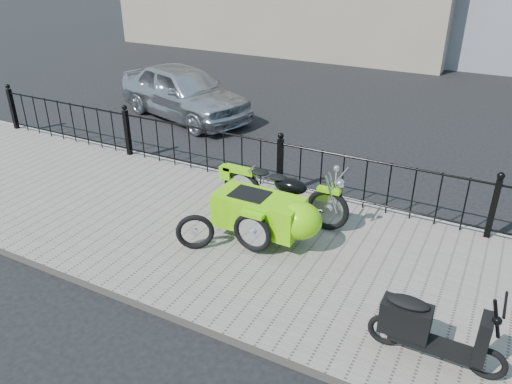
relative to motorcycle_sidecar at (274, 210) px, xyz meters
The scene contains 8 objects.
ground 0.91m from the motorcycle_sidecar, 158.56° to the left, with size 120.00×120.00×0.00m, color black.
sidewalk 0.87m from the motorcycle_sidecar, 158.54° to the right, with size 30.00×3.80×0.12m, color slate.
curb 1.88m from the motorcycle_sidecar, 110.64° to the left, with size 30.00×0.10×0.12m, color gray.
iron_fence 1.68m from the motorcycle_sidecar, 112.32° to the left, with size 14.11×0.11×1.08m.
motorcycle_sidecar is the anchor object (origin of this frame).
scooter 2.88m from the motorcycle_sidecar, 29.81° to the right, with size 1.44×0.42×0.98m.
spare_tire 1.20m from the motorcycle_sidecar, 137.02° to the right, with size 0.56×0.56×0.08m, color black.
sedan_car 6.52m from the motorcycle_sidecar, 136.96° to the left, with size 1.60×3.99×1.36m, color #ADAEB4.
Camera 1 is at (3.43, -6.08, 4.15)m, focal length 35.00 mm.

